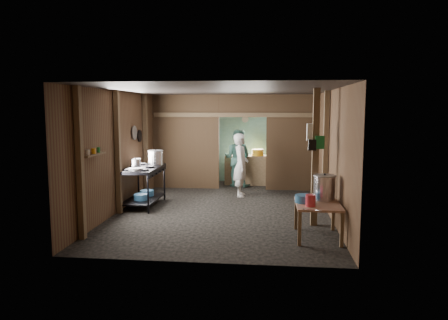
# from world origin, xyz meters

# --- Properties ---
(floor) EXTENTS (4.50, 7.00, 0.00)m
(floor) POSITION_xyz_m (0.00, 0.00, 0.00)
(floor) COLOR black
(floor) RESTS_ON ground
(ceiling) EXTENTS (4.50, 7.00, 0.00)m
(ceiling) POSITION_xyz_m (0.00, 0.00, 2.60)
(ceiling) COLOR #2C2826
(ceiling) RESTS_ON ground
(wall_back) EXTENTS (4.50, 0.00, 2.60)m
(wall_back) POSITION_xyz_m (0.00, 3.50, 1.30)
(wall_back) COLOR brown
(wall_back) RESTS_ON ground
(wall_front) EXTENTS (4.50, 0.00, 2.60)m
(wall_front) POSITION_xyz_m (0.00, -3.50, 1.30)
(wall_front) COLOR brown
(wall_front) RESTS_ON ground
(wall_left) EXTENTS (0.00, 7.00, 2.60)m
(wall_left) POSITION_xyz_m (-2.25, 0.00, 1.30)
(wall_left) COLOR brown
(wall_left) RESTS_ON ground
(wall_right) EXTENTS (0.00, 7.00, 2.60)m
(wall_right) POSITION_xyz_m (2.25, 0.00, 1.30)
(wall_right) COLOR brown
(wall_right) RESTS_ON ground
(partition_left) EXTENTS (1.85, 0.10, 2.60)m
(partition_left) POSITION_xyz_m (-1.32, 2.20, 1.30)
(partition_left) COLOR #4A3B26
(partition_left) RESTS_ON floor
(partition_right) EXTENTS (1.35, 0.10, 2.60)m
(partition_right) POSITION_xyz_m (1.57, 2.20, 1.30)
(partition_right) COLOR #4A3B26
(partition_right) RESTS_ON floor
(partition_header) EXTENTS (1.30, 0.10, 0.60)m
(partition_header) POSITION_xyz_m (0.25, 2.20, 2.30)
(partition_header) COLOR #4A3B26
(partition_header) RESTS_ON wall_back
(turquoise_panel) EXTENTS (4.40, 0.06, 2.50)m
(turquoise_panel) POSITION_xyz_m (0.00, 3.44, 1.25)
(turquoise_panel) COLOR #8ACACA
(turquoise_panel) RESTS_ON wall_back
(back_counter) EXTENTS (1.20, 0.50, 0.85)m
(back_counter) POSITION_xyz_m (0.30, 2.95, 0.42)
(back_counter) COLOR #776246
(back_counter) RESTS_ON floor
(wall_clock) EXTENTS (0.20, 0.03, 0.20)m
(wall_clock) POSITION_xyz_m (0.25, 3.40, 1.90)
(wall_clock) COLOR silver
(wall_clock) RESTS_ON wall_back
(post_left_a) EXTENTS (0.10, 0.12, 2.60)m
(post_left_a) POSITION_xyz_m (-2.18, -2.60, 1.30)
(post_left_a) COLOR #776246
(post_left_a) RESTS_ON floor
(post_left_b) EXTENTS (0.10, 0.12, 2.60)m
(post_left_b) POSITION_xyz_m (-2.18, -0.80, 1.30)
(post_left_b) COLOR #776246
(post_left_b) RESTS_ON floor
(post_left_c) EXTENTS (0.10, 0.12, 2.60)m
(post_left_c) POSITION_xyz_m (-2.18, 1.20, 1.30)
(post_left_c) COLOR #776246
(post_left_c) RESTS_ON floor
(post_right) EXTENTS (0.10, 0.12, 2.60)m
(post_right) POSITION_xyz_m (2.18, -0.20, 1.30)
(post_right) COLOR #776246
(post_right) RESTS_ON floor
(post_free) EXTENTS (0.12, 0.12, 2.60)m
(post_free) POSITION_xyz_m (1.85, -1.30, 1.30)
(post_free) COLOR #776246
(post_free) RESTS_ON floor
(cross_beam) EXTENTS (4.40, 0.12, 0.12)m
(cross_beam) POSITION_xyz_m (0.00, 2.15, 2.05)
(cross_beam) COLOR #776246
(cross_beam) RESTS_ON wall_left
(pan_lid_big) EXTENTS (0.03, 0.34, 0.34)m
(pan_lid_big) POSITION_xyz_m (-2.21, 0.40, 1.65)
(pan_lid_big) COLOR gray
(pan_lid_big) RESTS_ON wall_left
(pan_lid_small) EXTENTS (0.03, 0.30, 0.30)m
(pan_lid_small) POSITION_xyz_m (-2.21, 0.80, 1.55)
(pan_lid_small) COLOR black
(pan_lid_small) RESTS_ON wall_left
(wall_shelf) EXTENTS (0.14, 0.80, 0.03)m
(wall_shelf) POSITION_xyz_m (-2.15, -2.10, 1.40)
(wall_shelf) COLOR #776246
(wall_shelf) RESTS_ON wall_left
(jar_white) EXTENTS (0.07, 0.07, 0.10)m
(jar_white) POSITION_xyz_m (-2.15, -2.35, 1.47)
(jar_white) COLOR silver
(jar_white) RESTS_ON wall_shelf
(jar_yellow) EXTENTS (0.08, 0.08, 0.10)m
(jar_yellow) POSITION_xyz_m (-2.15, -2.10, 1.47)
(jar_yellow) COLOR #F8A51C
(jar_yellow) RESTS_ON wall_shelf
(jar_green) EXTENTS (0.06, 0.06, 0.10)m
(jar_green) POSITION_xyz_m (-2.15, -1.88, 1.47)
(jar_green) COLOR #177132
(jar_green) RESTS_ON wall_shelf
(bag_white) EXTENTS (0.22, 0.15, 0.32)m
(bag_white) POSITION_xyz_m (1.80, -1.22, 1.78)
(bag_white) COLOR silver
(bag_white) RESTS_ON post_free
(bag_green) EXTENTS (0.16, 0.12, 0.24)m
(bag_green) POSITION_xyz_m (1.92, -1.36, 1.60)
(bag_green) COLOR #177132
(bag_green) RESTS_ON post_free
(bag_black) EXTENTS (0.14, 0.10, 0.20)m
(bag_black) POSITION_xyz_m (1.78, -1.38, 1.55)
(bag_black) COLOR black
(bag_black) RESTS_ON post_free
(gas_range) EXTENTS (0.78, 1.51, 0.89)m
(gas_range) POSITION_xyz_m (-1.88, -0.09, 0.45)
(gas_range) COLOR black
(gas_range) RESTS_ON floor
(prep_table) EXTENTS (0.75, 1.03, 0.61)m
(prep_table) POSITION_xyz_m (1.83, -2.10, 0.30)
(prep_table) COLOR #A07F68
(prep_table) RESTS_ON floor
(stove_pot_large) EXTENTS (0.47, 0.47, 0.36)m
(stove_pot_large) POSITION_xyz_m (-1.71, 0.43, 1.05)
(stove_pot_large) COLOR silver
(stove_pot_large) RESTS_ON gas_range
(stove_pot_med) EXTENTS (0.28, 0.28, 0.21)m
(stove_pot_med) POSITION_xyz_m (-2.05, -0.05, 0.98)
(stove_pot_med) COLOR silver
(stove_pot_med) RESTS_ON gas_range
(frying_pan) EXTENTS (0.42, 0.59, 0.07)m
(frying_pan) POSITION_xyz_m (-1.88, -0.57, 0.92)
(frying_pan) COLOR gray
(frying_pan) RESTS_ON gas_range
(blue_tub_front) EXTENTS (0.33, 0.33, 0.13)m
(blue_tub_front) POSITION_xyz_m (-1.88, -0.25, 0.24)
(blue_tub_front) COLOR teal
(blue_tub_front) RESTS_ON gas_range
(blue_tub_back) EXTENTS (0.33, 0.33, 0.13)m
(blue_tub_back) POSITION_xyz_m (-1.88, 0.21, 0.24)
(blue_tub_back) COLOR teal
(blue_tub_back) RESTS_ON gas_range
(stock_pot) EXTENTS (0.50, 0.50, 0.47)m
(stock_pot) POSITION_xyz_m (1.97, -1.81, 0.82)
(stock_pot) COLOR silver
(stock_pot) RESTS_ON prep_table
(wash_basin) EXTENTS (0.45, 0.45, 0.13)m
(wash_basin) POSITION_xyz_m (1.61, -2.05, 0.67)
(wash_basin) COLOR teal
(wash_basin) RESTS_ON prep_table
(pink_bucket) EXTENTS (0.18, 0.18, 0.20)m
(pink_bucket) POSITION_xyz_m (1.68, -2.35, 0.71)
(pink_bucket) COLOR #C4303F
(pink_bucket) RESTS_ON prep_table
(knife) EXTENTS (0.30, 0.12, 0.01)m
(knife) POSITION_xyz_m (1.68, -2.63, 0.61)
(knife) COLOR silver
(knife) RESTS_ON prep_table
(yellow_tub) EXTENTS (0.34, 0.34, 0.19)m
(yellow_tub) POSITION_xyz_m (0.65, 2.95, 0.95)
(yellow_tub) COLOR #F8A51C
(yellow_tub) RESTS_ON back_counter
(cook) EXTENTS (0.41, 0.60, 1.60)m
(cook) POSITION_xyz_m (0.27, 1.24, 0.80)
(cook) COLOR white
(cook) RESTS_ON floor
(worker_back) EXTENTS (0.92, 0.79, 1.63)m
(worker_back) POSITION_xyz_m (0.08, 2.60, 0.82)
(worker_back) COLOR #3F7268
(worker_back) RESTS_ON floor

